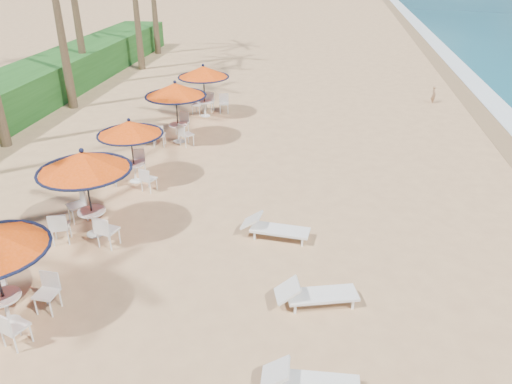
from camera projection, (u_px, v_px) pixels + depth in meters
ground at (265, 340)px, 10.20m from camera, size 160.00×160.00×0.00m
station_1 at (83, 173)px, 13.04m from camera, size 2.47×2.47×2.57m
station_2 at (130, 136)px, 16.20m from camera, size 2.16×2.16×2.25m
station_3 at (175, 97)px, 19.51m from camera, size 2.41×2.41×2.52m
station_4 at (204, 78)px, 22.60m from camera, size 2.32×2.32×2.42m
lounger_near at (307, 381)px, 8.87m from camera, size 1.77×0.60×0.63m
lounger_mid at (314, 294)px, 11.05m from camera, size 1.92×1.04×0.66m
lounger_far at (273, 228)px, 13.60m from camera, size 1.92×0.78×0.67m
person at (434, 94)px, 25.01m from camera, size 0.28×0.37×0.92m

